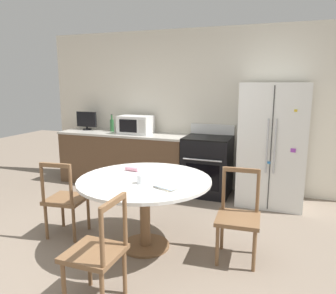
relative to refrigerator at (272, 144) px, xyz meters
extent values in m
plane|color=gray|center=(-1.37, -2.21, -0.87)|extent=(14.00, 14.00, 0.00)
cube|color=silver|center=(-1.37, 0.44, 0.43)|extent=(5.20, 0.10, 2.60)
cube|color=brown|center=(-2.45, 0.08, -0.44)|extent=(2.24, 0.62, 0.86)
cube|color=#B7B2A8|center=(-2.45, 0.08, 0.01)|extent=(2.26, 0.64, 0.03)
cube|color=white|center=(0.00, 0.00, 0.00)|extent=(0.90, 0.74, 1.75)
cube|color=#333333|center=(0.00, -0.37, 0.00)|extent=(0.01, 0.01, 1.68)
cylinder|color=silver|center=(-0.05, -0.39, 0.04)|extent=(0.02, 0.02, 0.73)
cylinder|color=silver|center=(0.05, -0.39, 0.04)|extent=(0.02, 0.02, 0.73)
cube|color=purple|center=(0.28, -0.38, 0.01)|extent=(0.06, 0.02, 0.05)
cube|color=yellow|center=(0.27, -0.38, 0.52)|extent=(0.04, 0.02, 0.03)
cube|color=#338CD8|center=(-0.02, -0.38, -0.18)|extent=(0.04, 0.02, 0.03)
cube|color=black|center=(-0.96, 0.05, -0.42)|extent=(0.71, 0.64, 0.90)
cube|color=black|center=(-0.96, -0.27, -0.51)|extent=(0.51, 0.01, 0.40)
cylinder|color=silver|center=(-0.96, -0.30, -0.24)|extent=(0.58, 0.02, 0.02)
cube|color=black|center=(-0.96, 0.05, 0.04)|extent=(0.71, 0.64, 0.02)
cube|color=white|center=(-0.96, 0.34, 0.13)|extent=(0.71, 0.06, 0.16)
cube|color=white|center=(-2.22, 0.09, 0.18)|extent=(0.54, 0.38, 0.30)
cube|color=black|center=(-2.26, -0.10, 0.18)|extent=(0.31, 0.01, 0.21)
cube|color=silver|center=(-2.02, -0.10, 0.18)|extent=(0.11, 0.01, 0.22)
cylinder|color=black|center=(-3.23, 0.16, 0.04)|extent=(0.16, 0.16, 0.02)
cylinder|color=black|center=(-3.23, 0.16, 0.07)|extent=(0.03, 0.03, 0.04)
cube|color=black|center=(-3.23, 0.16, 0.22)|extent=(0.39, 0.05, 0.27)
cylinder|color=#2D6B38|center=(-2.71, 0.16, 0.13)|extent=(0.07, 0.07, 0.21)
cylinder|color=#2D6B38|center=(-2.71, 0.16, 0.28)|extent=(0.03, 0.03, 0.08)
cylinder|color=#262626|center=(-2.71, 0.16, 0.32)|extent=(0.03, 0.03, 0.01)
cylinder|color=white|center=(-1.17, -1.86, -0.13)|extent=(1.39, 1.39, 0.03)
cylinder|color=brown|center=(-1.17, -1.86, -0.49)|extent=(0.11, 0.11, 0.71)
cylinder|color=brown|center=(-1.17, -1.86, -0.86)|extent=(0.52, 0.52, 0.03)
cube|color=brown|center=(-0.21, -1.78, -0.44)|extent=(0.45, 0.45, 0.04)
cylinder|color=brown|center=(-0.02, -1.94, -0.67)|extent=(0.04, 0.04, 0.41)
cylinder|color=brown|center=(-0.37, -1.96, -0.67)|extent=(0.04, 0.04, 0.41)
cylinder|color=brown|center=(-0.05, -1.60, -0.67)|extent=(0.04, 0.04, 0.41)
cylinder|color=brown|center=(-0.39, -1.62, -0.67)|extent=(0.04, 0.04, 0.41)
cylinder|color=brown|center=(-0.05, -1.58, -0.20)|extent=(0.04, 0.04, 0.45)
cylinder|color=brown|center=(-0.39, -1.60, -0.20)|extent=(0.04, 0.04, 0.45)
cube|color=brown|center=(-0.22, -1.59, 0.01)|extent=(0.35, 0.06, 0.04)
cube|color=brown|center=(-2.14, -1.90, -0.44)|extent=(0.47, 0.47, 0.04)
cylinder|color=brown|center=(-2.33, -1.75, -0.67)|extent=(0.04, 0.04, 0.41)
cylinder|color=brown|center=(-1.99, -1.71, -0.67)|extent=(0.04, 0.04, 0.41)
cylinder|color=brown|center=(-2.29, -2.09, -0.67)|extent=(0.04, 0.04, 0.41)
cylinder|color=brown|center=(-1.95, -2.05, -0.67)|extent=(0.04, 0.04, 0.41)
cylinder|color=brown|center=(-2.29, -2.11, -0.20)|extent=(0.04, 0.04, 0.45)
cylinder|color=brown|center=(-1.95, -2.07, -0.20)|extent=(0.04, 0.04, 0.45)
cube|color=brown|center=(-2.12, -2.09, 0.01)|extent=(0.35, 0.08, 0.04)
cube|color=brown|center=(-1.17, -2.83, -0.44)|extent=(0.42, 0.42, 0.04)
cylinder|color=brown|center=(-1.35, -3.00, -0.67)|extent=(0.04, 0.04, 0.41)
cylinder|color=brown|center=(-1.35, -2.66, -0.67)|extent=(0.04, 0.04, 0.41)
cylinder|color=brown|center=(-1.00, -2.66, -0.67)|extent=(0.04, 0.04, 0.41)
cylinder|color=brown|center=(-0.99, -3.01, -0.20)|extent=(0.04, 0.04, 0.45)
cylinder|color=brown|center=(-0.98, -2.66, -0.20)|extent=(0.04, 0.04, 0.45)
cube|color=brown|center=(-0.99, -2.83, 0.01)|extent=(0.04, 0.34, 0.04)
cylinder|color=silver|center=(-1.14, -2.02, -0.07)|extent=(0.09, 0.09, 0.09)
cylinder|color=red|center=(-1.14, -2.02, -0.09)|extent=(0.08, 0.08, 0.05)
cylinder|color=pink|center=(-1.43, -1.64, -0.08)|extent=(0.17, 0.07, 0.05)
cube|color=white|center=(-0.81, -2.00, -0.11)|extent=(0.34, 0.37, 0.01)
cube|color=beige|center=(-0.81, -2.00, -0.10)|extent=(0.33, 0.37, 0.01)
cube|color=silver|center=(-0.81, -2.00, -0.09)|extent=(0.32, 0.36, 0.01)
camera|label=1|loc=(0.20, -4.85, 0.88)|focal=35.00mm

